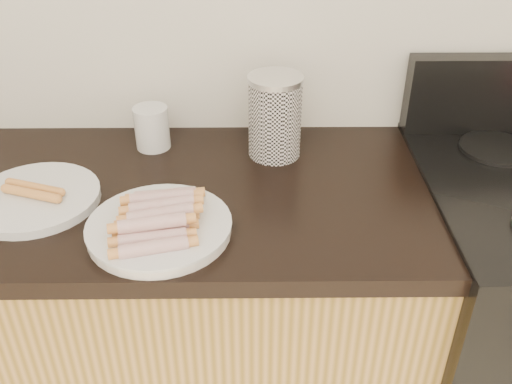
{
  "coord_description": "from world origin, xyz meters",
  "views": [
    {
      "loc": [
        0.0,
        0.61,
        1.59
      ],
      "look_at": [
        0.01,
        1.62,
        0.94
      ],
      "focal_mm": 40.0,
      "sensor_mm": 36.0,
      "label": 1
    }
  ],
  "objects_px": {
    "side_plate": "(35,198)",
    "canister": "(275,116)",
    "main_plate": "(160,229)",
    "mug": "(152,128)"
  },
  "relations": [
    {
      "from": "side_plate",
      "to": "canister",
      "type": "xyz_separation_m",
      "value": [
        0.53,
        0.21,
        0.09
      ]
    },
    {
      "from": "side_plate",
      "to": "main_plate",
      "type": "bearing_deg",
      "value": -21.83
    },
    {
      "from": "side_plate",
      "to": "mug",
      "type": "height_order",
      "value": "mug"
    },
    {
      "from": "side_plate",
      "to": "mug",
      "type": "relative_size",
      "value": 2.59
    },
    {
      "from": "main_plate",
      "to": "canister",
      "type": "xyz_separation_m",
      "value": [
        0.24,
        0.32,
        0.09
      ]
    },
    {
      "from": "canister",
      "to": "mug",
      "type": "relative_size",
      "value": 1.89
    },
    {
      "from": "main_plate",
      "to": "side_plate",
      "type": "bearing_deg",
      "value": 158.17
    },
    {
      "from": "main_plate",
      "to": "mug",
      "type": "bearing_deg",
      "value": 99.85
    },
    {
      "from": "main_plate",
      "to": "side_plate",
      "type": "height_order",
      "value": "same"
    },
    {
      "from": "main_plate",
      "to": "canister",
      "type": "height_order",
      "value": "canister"
    }
  ]
}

